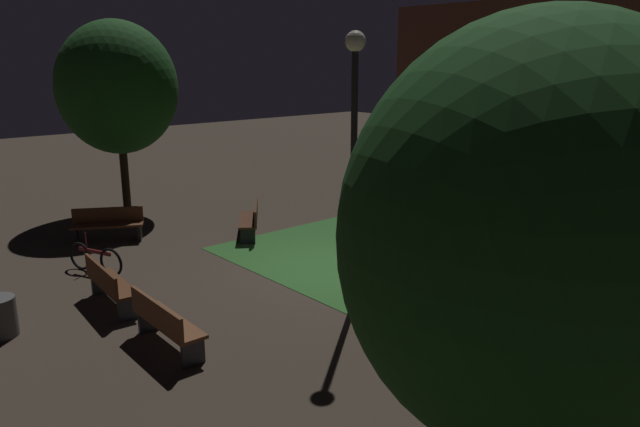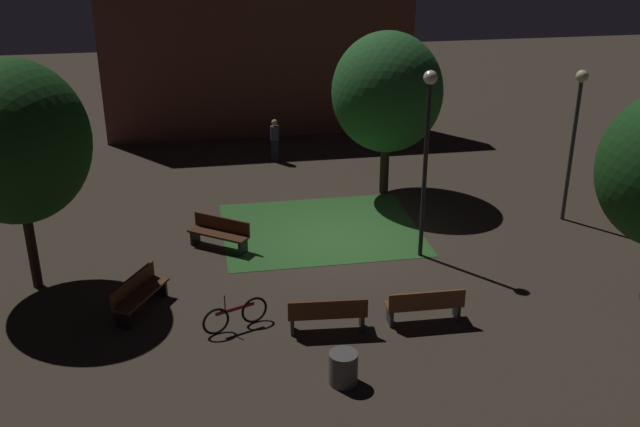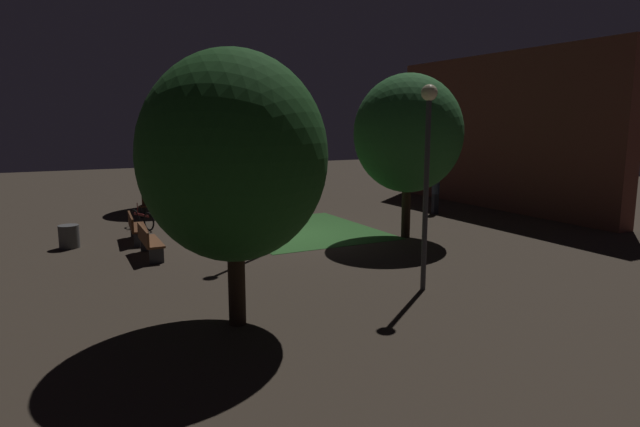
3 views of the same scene
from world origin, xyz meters
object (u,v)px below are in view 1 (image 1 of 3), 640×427
object	(u,v)px
bench_corner	(164,322)
pedestrian	(479,184)
bench_back_row	(251,218)
lamp_post_plaza_west	(354,131)
tree_lawn_side	(509,116)
bench_lawn_edge	(109,283)
tree_tall_center	(118,88)
bench_front_left	(108,223)
tree_left_canopy	(538,240)
bicycle	(95,259)

from	to	relation	value
bench_corner	pedestrian	bearing A→B (deg)	99.84
bench_back_row	lamp_post_plaza_west	xyz separation A→B (m)	(5.42, -1.45, 2.96)
tree_lawn_side	lamp_post_plaza_west	bearing A→B (deg)	-92.10
bench_lawn_edge	tree_tall_center	bearing A→B (deg)	153.81
bench_corner	lamp_post_plaza_west	xyz separation A→B (m)	(0.94, 3.40, 2.96)
bench_corner	lamp_post_plaza_west	size ratio (longest dim) A/B	0.35
bench_back_row	bench_front_left	world-z (taller)	same
bench_corner	pedestrian	world-z (taller)	pedestrian
bench_front_left	pedestrian	distance (m)	11.19
tree_left_canopy	lamp_post_plaza_west	bearing A→B (deg)	151.17
bench_front_left	tree_tall_center	distance (m)	4.58
tree_lawn_side	lamp_post_plaza_west	size ratio (longest dim) A/B	1.04
bench_front_left	tree_lawn_side	bearing A→B (deg)	39.88
tree_tall_center	lamp_post_plaza_west	size ratio (longest dim) A/B	1.13
lamp_post_plaza_west	tree_left_canopy	bearing A→B (deg)	-28.83
bicycle	pedestrian	bearing A→B (deg)	78.78
bench_corner	bench_back_row	size ratio (longest dim) A/B	1.04
bench_back_row	tree_tall_center	size ratio (longest dim) A/B	0.30
bench_lawn_edge	bench_back_row	xyz separation A→B (m)	(-2.18, 4.85, 0.00)
bench_front_left	bench_back_row	bearing A→B (deg)	56.46
bench_lawn_edge	bench_front_left	size ratio (longest dim) A/B	1.02
tree_lawn_side	pedestrian	world-z (taller)	tree_lawn_side
bench_front_left	bicycle	xyz separation A→B (m)	(2.21, -1.20, -0.14)
bench_front_left	bench_corner	bearing A→B (deg)	-14.65
bench_back_row	lamp_post_plaza_west	size ratio (longest dim) A/B	0.34
lamp_post_plaza_west	bench_back_row	bearing A→B (deg)	165.01
tree_lawn_side	tree_tall_center	bearing A→B (deg)	-155.29
tree_lawn_side	tree_left_canopy	distance (m)	9.04
bench_lawn_edge	bench_corner	size ratio (longest dim) A/B	1.01
bench_lawn_edge	tree_tall_center	size ratio (longest dim) A/B	0.31
pedestrian	bicycle	bearing A→B (deg)	-101.22
tree_lawn_side	bicycle	xyz separation A→B (m)	(-5.46, -7.61, -3.08)
bench_lawn_edge	tree_lawn_side	distance (m)	9.29
bench_corner	bench_lawn_edge	bearing A→B (deg)	179.99
pedestrian	bench_front_left	bearing A→B (deg)	-113.63
bench_lawn_edge	bicycle	xyz separation A→B (m)	(-2.05, 0.51, -0.14)
bicycle	tree_tall_center	bearing A→B (deg)	149.26
bench_corner	tree_tall_center	xyz separation A→B (m)	(-9.18, 3.39, 3.36)
tree_lawn_side	pedestrian	size ratio (longest dim) A/B	3.32
bench_corner	tree_left_canopy	xyz separation A→B (m)	(6.07, 0.57, 2.70)
bench_lawn_edge	bench_front_left	xyz separation A→B (m)	(-4.26, 1.71, 0.00)
bench_corner	bench_back_row	xyz separation A→B (m)	(-4.48, 4.85, 0.00)
lamp_post_plaza_west	pedestrian	xyz separation A→B (m)	(-3.02, 8.56, -2.59)
bench_lawn_edge	bench_corner	bearing A→B (deg)	-0.01
bench_front_left	bicycle	bearing A→B (deg)	-28.51
pedestrian	bench_lawn_edge	bearing A→B (deg)	-91.06
bench_corner	tree_tall_center	bearing A→B (deg)	159.75
bench_corner	tree_lawn_side	size ratio (longest dim) A/B	0.34
bench_lawn_edge	bench_back_row	size ratio (longest dim) A/B	1.06
bench_back_row	bicycle	world-z (taller)	bicycle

